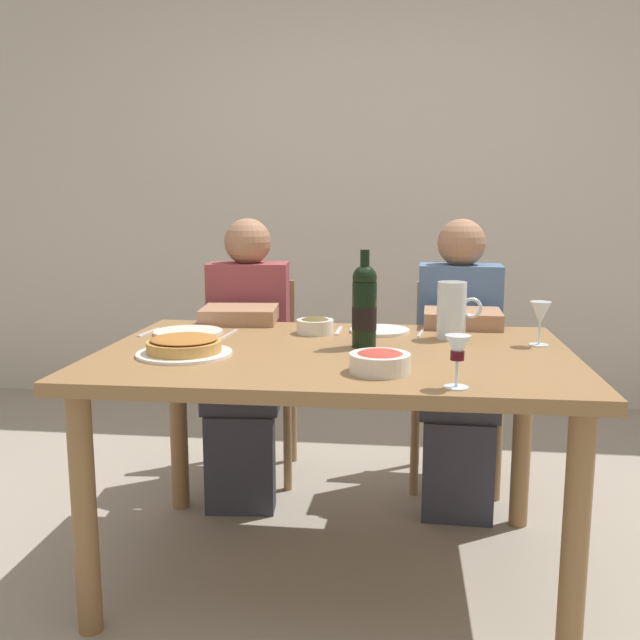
{
  "coord_description": "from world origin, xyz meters",
  "views": [
    {
      "loc": [
        0.21,
        -2.18,
        1.23
      ],
      "look_at": [
        -0.06,
        0.07,
        0.85
      ],
      "focal_mm": 39.28,
      "sensor_mm": 36.0,
      "label": 1
    }
  ],
  "objects_px": {
    "chair_left": "(254,364)",
    "salad_bowl": "(380,361)",
    "dinner_plate_right_setting": "(188,332)",
    "dining_table": "(335,378)",
    "baked_tart": "(184,346)",
    "dinner_plate_left_setting": "(380,331)",
    "wine_bottle": "(364,306)",
    "chair_right": "(456,368)",
    "water_pitcher": "(452,314)",
    "olive_bowl": "(315,325)",
    "diner_left": "(246,349)",
    "wine_glass_right_diner": "(540,315)",
    "diner_right": "(459,353)",
    "wine_glass_left_diner": "(457,351)"
  },
  "relations": [
    {
      "from": "olive_bowl",
      "to": "dinner_plate_left_setting",
      "type": "distance_m",
      "value": 0.24
    },
    {
      "from": "wine_glass_left_diner",
      "to": "diner_left",
      "type": "xyz_separation_m",
      "value": [
        -0.79,
        1.06,
        -0.24
      ]
    },
    {
      "from": "dinner_plate_left_setting",
      "to": "wine_bottle",
      "type": "bearing_deg",
      "value": -99.02
    },
    {
      "from": "wine_bottle",
      "to": "baked_tart",
      "type": "xyz_separation_m",
      "value": [
        -0.55,
        -0.19,
        -0.11
      ]
    },
    {
      "from": "wine_glass_left_diner",
      "to": "dinner_plate_left_setting",
      "type": "relative_size",
      "value": 0.63
    },
    {
      "from": "dinner_plate_left_setting",
      "to": "wine_glass_right_diner",
      "type": "bearing_deg",
      "value": -18.35
    },
    {
      "from": "wine_bottle",
      "to": "dinner_plate_left_setting",
      "type": "xyz_separation_m",
      "value": [
        0.04,
        0.27,
        -0.13
      ]
    },
    {
      "from": "olive_bowl",
      "to": "diner_right",
      "type": "distance_m",
      "value": 0.69
    },
    {
      "from": "diner_left",
      "to": "diner_right",
      "type": "relative_size",
      "value": 1.0
    },
    {
      "from": "wine_glass_right_diner",
      "to": "wine_bottle",
      "type": "bearing_deg",
      "value": -170.92
    },
    {
      "from": "wine_glass_right_diner",
      "to": "chair_left",
      "type": "xyz_separation_m",
      "value": [
        -1.12,
        0.72,
        -0.37
      ]
    },
    {
      "from": "wine_glass_right_diner",
      "to": "dinner_plate_left_setting",
      "type": "xyz_separation_m",
      "value": [
        -0.53,
        0.18,
        -0.1
      ]
    },
    {
      "from": "baked_tart",
      "to": "diner_left",
      "type": "relative_size",
      "value": 0.26
    },
    {
      "from": "dining_table",
      "to": "baked_tart",
      "type": "relative_size",
      "value": 5.07
    },
    {
      "from": "dining_table",
      "to": "dinner_plate_right_setting",
      "type": "relative_size",
      "value": 6.08
    },
    {
      "from": "water_pitcher",
      "to": "chair_left",
      "type": "relative_size",
      "value": 0.23
    },
    {
      "from": "dinner_plate_right_setting",
      "to": "dining_table",
      "type": "bearing_deg",
      "value": -21.34
    },
    {
      "from": "dinner_plate_left_setting",
      "to": "dinner_plate_right_setting",
      "type": "relative_size",
      "value": 0.88
    },
    {
      "from": "chair_left",
      "to": "diner_left",
      "type": "bearing_deg",
      "value": 89.14
    },
    {
      "from": "olive_bowl",
      "to": "diner_left",
      "type": "relative_size",
      "value": 0.11
    },
    {
      "from": "wine_bottle",
      "to": "water_pitcher",
      "type": "height_order",
      "value": "wine_bottle"
    },
    {
      "from": "wine_glass_left_diner",
      "to": "dinner_plate_right_setting",
      "type": "xyz_separation_m",
      "value": [
        -0.9,
        0.64,
        -0.09
      ]
    },
    {
      "from": "salad_bowl",
      "to": "dinner_plate_left_setting",
      "type": "relative_size",
      "value": 0.79
    },
    {
      "from": "wine_bottle",
      "to": "chair_right",
      "type": "xyz_separation_m",
      "value": [
        0.36,
        0.84,
        -0.4
      ]
    },
    {
      "from": "water_pitcher",
      "to": "olive_bowl",
      "type": "distance_m",
      "value": 0.49
    },
    {
      "from": "baked_tart",
      "to": "dinner_plate_left_setting",
      "type": "height_order",
      "value": "baked_tart"
    },
    {
      "from": "wine_glass_left_diner",
      "to": "wine_glass_right_diner",
      "type": "bearing_deg",
      "value": 61.61
    },
    {
      "from": "baked_tart",
      "to": "diner_left",
      "type": "xyz_separation_m",
      "value": [
        0.02,
        0.77,
        -0.17
      ]
    },
    {
      "from": "wine_glass_right_diner",
      "to": "baked_tart",
      "type": "bearing_deg",
      "value": -166.01
    },
    {
      "from": "wine_bottle",
      "to": "chair_left",
      "type": "distance_m",
      "value": 1.06
    },
    {
      "from": "chair_left",
      "to": "wine_bottle",
      "type": "bearing_deg",
      "value": 118.72
    },
    {
      "from": "water_pitcher",
      "to": "diner_right",
      "type": "bearing_deg",
      "value": 81.34
    },
    {
      "from": "water_pitcher",
      "to": "olive_bowl",
      "type": "bearing_deg",
      "value": 175.59
    },
    {
      "from": "wine_bottle",
      "to": "olive_bowl",
      "type": "relative_size",
      "value": 2.39
    },
    {
      "from": "water_pitcher",
      "to": "baked_tart",
      "type": "height_order",
      "value": "water_pitcher"
    },
    {
      "from": "wine_glass_right_diner",
      "to": "chair_left",
      "type": "height_order",
      "value": "wine_glass_right_diner"
    },
    {
      "from": "olive_bowl",
      "to": "diner_left",
      "type": "bearing_deg",
      "value": 133.06
    },
    {
      "from": "dinner_plate_left_setting",
      "to": "diner_left",
      "type": "height_order",
      "value": "diner_left"
    },
    {
      "from": "chair_left",
      "to": "diner_left",
      "type": "height_order",
      "value": "diner_left"
    },
    {
      "from": "wine_glass_left_diner",
      "to": "diner_left",
      "type": "distance_m",
      "value": 1.35
    },
    {
      "from": "chair_left",
      "to": "salad_bowl",
      "type": "bearing_deg",
      "value": 112.71
    },
    {
      "from": "salad_bowl",
      "to": "wine_glass_left_diner",
      "type": "relative_size",
      "value": 1.24
    },
    {
      "from": "water_pitcher",
      "to": "dinner_plate_left_setting",
      "type": "height_order",
      "value": "water_pitcher"
    },
    {
      "from": "baked_tart",
      "to": "wine_glass_left_diner",
      "type": "bearing_deg",
      "value": -19.95
    },
    {
      "from": "olive_bowl",
      "to": "dinner_plate_left_setting",
      "type": "bearing_deg",
      "value": 12.6
    },
    {
      "from": "water_pitcher",
      "to": "chair_left",
      "type": "distance_m",
      "value": 1.11
    },
    {
      "from": "wine_bottle",
      "to": "diner_right",
      "type": "bearing_deg",
      "value": 59.25
    },
    {
      "from": "diner_right",
      "to": "wine_bottle",
      "type": "bearing_deg",
      "value": 61.36
    },
    {
      "from": "chair_left",
      "to": "diner_right",
      "type": "bearing_deg",
      "value": 161.57
    },
    {
      "from": "wine_bottle",
      "to": "chair_right",
      "type": "height_order",
      "value": "wine_bottle"
    }
  ]
}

